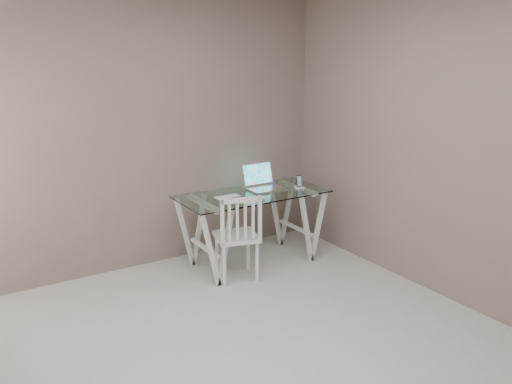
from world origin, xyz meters
TOP-DOWN VIEW (x-y plane):
  - room at (-0.06, 0.02)m, footprint 4.50×4.52m
  - desk at (0.95, 1.69)m, footprint 1.50×0.70m
  - chair at (0.62, 1.40)m, footprint 0.48×0.48m
  - laptop at (1.14, 1.81)m, footprint 0.37×0.33m
  - keyboard at (0.66, 1.69)m, footprint 0.27×0.12m
  - mouse at (0.89, 1.45)m, footprint 0.10×0.06m
  - phone_dock at (1.46, 1.60)m, footprint 0.07×0.07m

SIDE VIEW (x-z plane):
  - desk at x=0.95m, z-range 0.01..0.76m
  - chair at x=0.62m, z-range 0.04..0.90m
  - keyboard at x=0.66m, z-range 0.75..0.75m
  - mouse at x=0.89m, z-range 0.75..0.78m
  - phone_dock at x=1.46m, z-range 0.72..0.85m
  - laptop at x=1.14m, z-range 0.68..0.93m
  - room at x=-0.06m, z-range 0.36..3.07m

